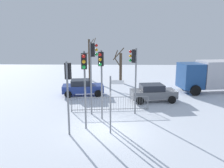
{
  "coord_description": "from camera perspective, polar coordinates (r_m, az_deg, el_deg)",
  "views": [
    {
      "loc": [
        0.53,
        -12.76,
        5.6
      ],
      "look_at": [
        0.14,
        2.87,
        2.18
      ],
      "focal_mm": 36.42,
      "sensor_mm": 36.0,
      "label": 1
    }
  ],
  "objects": [
    {
      "name": "bare_tree_left",
      "position": [
        28.41,
        -5.64,
        6.38
      ],
      "size": [
        1.29,
        1.07,
        5.22
      ],
      "color": "#473828",
      "rests_on": "ground"
    },
    {
      "name": "delivery_truck",
      "position": [
        24.63,
        24.56,
        2.18
      ],
      "size": [
        7.33,
        3.64,
        3.1
      ],
      "rotation": [
        0.0,
        0.0,
        3.3
      ],
      "color": "silver",
      "rests_on": "ground"
    },
    {
      "name": "pedestrian_guard_railing",
      "position": [
        17.0,
        -0.48,
        -4.96
      ],
      "size": [
        5.79,
        0.66,
        1.07
      ],
      "rotation": [
        0.0,
        0.0,
        0.1
      ],
      "color": "slate",
      "rests_on": "ground"
    },
    {
      "name": "car_grey_near",
      "position": [
        19.71,
        10.23,
        -2.08
      ],
      "size": [
        4.0,
        2.36,
        1.47
      ],
      "rotation": [
        0.0,
        0.0,
        0.14
      ],
      "color": "slate",
      "rests_on": "ground"
    },
    {
      "name": "traffic_light_rear_right",
      "position": [
        12.7,
        -10.93,
        0.66
      ],
      "size": [
        0.35,
        0.56,
        4.2
      ],
      "rotation": [
        0.0,
        0.0,
        6.12
      ],
      "color": "slate",
      "rests_on": "ground"
    },
    {
      "name": "ground_plane",
      "position": [
        13.94,
        -0.89,
        -11.36
      ],
      "size": [
        60.0,
        60.0,
        0.0
      ],
      "primitive_type": "plane",
      "color": "silver"
    },
    {
      "name": "traffic_light_rear_left",
      "position": [
        13.08,
        -6.94,
        2.66
      ],
      "size": [
        0.33,
        0.57,
        4.68
      ],
      "rotation": [
        0.0,
        0.0,
        3.2
      ],
      "color": "slate",
      "rests_on": "ground"
    },
    {
      "name": "car_blue_trailing",
      "position": [
        21.53,
        -7.38,
        -0.76
      ],
      "size": [
        4.0,
        2.37,
        1.47
      ],
      "rotation": [
        0.0,
        0.0,
        0.14
      ],
      "color": "navy",
      "rests_on": "ground"
    },
    {
      "name": "direction_sign_post",
      "position": [
        12.82,
        -0.14,
        -4.55
      ],
      "size": [
        0.79,
        0.09,
        3.37
      ],
      "rotation": [
        0.0,
        0.0,
        -0.01
      ],
      "color": "slate",
      "rests_on": "ground"
    },
    {
      "name": "traffic_light_mid_left",
      "position": [
        14.57,
        -2.74,
        3.59
      ],
      "size": [
        0.35,
        0.57,
        4.63
      ],
      "rotation": [
        0.0,
        0.0,
        3.0
      ],
      "color": "slate",
      "rests_on": "ground"
    },
    {
      "name": "traffic_light_foreground_left",
      "position": [
        15.87,
        5.54,
        4.45
      ],
      "size": [
        0.55,
        0.37,
        4.7
      ],
      "rotation": [
        0.0,
        0.0,
        1.25
      ],
      "color": "slate",
      "rests_on": "ground"
    },
    {
      "name": "bare_tree_centre",
      "position": [
        26.71,
        2.07,
        4.43
      ],
      "size": [
        1.38,
        1.68,
        4.09
      ],
      "color": "#473828",
      "rests_on": "ground"
    },
    {
      "name": "traffic_light_foreground_right",
      "position": [
        15.7,
        -4.88,
        5.47
      ],
      "size": [
        0.55,
        0.37,
        5.12
      ],
      "rotation": [
        0.0,
        0.0,
        4.99
      ],
      "color": "slate",
      "rests_on": "ground"
    }
  ]
}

